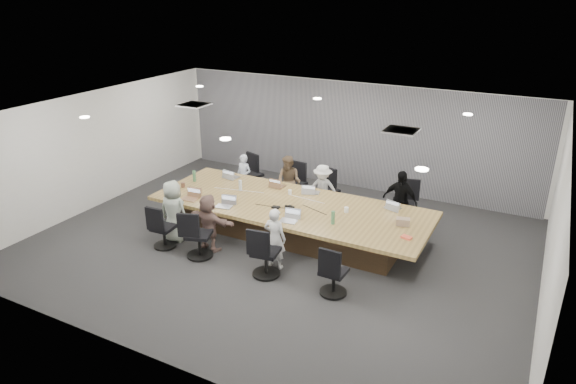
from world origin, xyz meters
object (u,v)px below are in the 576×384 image
at_px(chair_6, 266,256).
at_px(laptop_5, 224,207).
at_px(chair_3, 403,207).
at_px(person_6, 275,238).
at_px(laptop_6, 288,221).
at_px(snack_packet, 406,237).
at_px(person_2, 322,190).
at_px(bottle_clear, 240,185).
at_px(bottle_green_left, 194,176).
at_px(chair_7, 334,275).
at_px(chair_4, 164,231).
at_px(person_1, 289,182).
at_px(person_3, 400,201).
at_px(person_4, 174,211).
at_px(canvas_bag, 403,222).
at_px(laptop_4, 189,199).
at_px(chair_1, 295,187).
at_px(bottle_green_right, 333,218).
at_px(laptop_2, 313,192).
at_px(person_5, 209,223).
at_px(person_0, 244,177).
at_px(mug_brown, 183,185).
at_px(laptop_1, 278,186).
at_px(chair_2, 328,194).
at_px(stapler, 289,207).
at_px(chair_0, 251,178).
at_px(chair_5, 199,238).
at_px(laptop_0, 232,177).
at_px(laptop_3, 393,208).

bearing_deg(chair_6, laptop_5, 141.48).
relative_size(chair_3, person_6, 0.69).
relative_size(laptop_6, snack_packet, 1.81).
bearing_deg(person_2, chair_3, 0.82).
distance_m(bottle_clear, snack_packet, 4.06).
xyz_separation_m(chair_3, laptop_5, (-3.18, -2.50, 0.32)).
xyz_separation_m(laptop_6, bottle_green_left, (-3.02, 0.95, 0.13)).
xyz_separation_m(chair_7, laptop_6, (-1.37, 0.90, 0.37)).
bearing_deg(person_6, chair_6, 88.39).
height_order(laptop_5, snack_packet, snack_packet).
bearing_deg(chair_6, chair_4, 171.79).
xyz_separation_m(person_1, person_3, (2.74, 0.00, 0.05)).
xyz_separation_m(person_4, canvas_bag, (4.50, 1.44, 0.14)).
bearing_deg(laptop_4, chair_1, 56.16).
bearing_deg(snack_packet, person_2, 144.38).
relative_size(person_4, bottle_green_right, 5.04).
bearing_deg(chair_7, laptop_2, 123.84).
height_order(chair_1, person_5, person_5).
bearing_deg(person_5, chair_7, 179.66).
bearing_deg(chair_6, canvas_bag, 32.75).
xyz_separation_m(chair_1, person_0, (-1.29, -0.35, 0.17)).
bearing_deg(person_0, chair_3, 8.39).
relative_size(chair_7, bottle_green_right, 2.82).
height_order(laptop_4, bottle_green_left, bottle_green_left).
relative_size(laptop_4, mug_brown, 3.14).
xyz_separation_m(person_5, person_6, (1.54, -0.00, 0.01)).
height_order(laptop_1, person_6, person_6).
bearing_deg(laptop_2, chair_2, -102.83).
distance_m(laptop_4, bottle_green_left, 1.12).
bearing_deg(stapler, person_3, 27.88).
bearing_deg(chair_2, person_0, 24.50).
relative_size(bottle_clear, stapler, 1.50).
height_order(chair_0, chair_1, chair_0).
height_order(chair_2, person_0, person_0).
bearing_deg(chair_5, laptop_0, 90.42).
xyz_separation_m(chair_1, chair_5, (-0.44, -3.40, 0.01)).
relative_size(chair_0, person_6, 0.69).
bearing_deg(chair_1, laptop_1, 95.79).
bearing_deg(person_3, chair_1, -177.13).
distance_m(chair_1, laptop_3, 2.91).
xyz_separation_m(person_6, bottle_clear, (-1.73, 1.52, 0.25)).
bearing_deg(chair_2, bottle_green_right, 130.80).
xyz_separation_m(chair_1, laptop_3, (2.74, -0.90, 0.35)).
distance_m(chair_7, person_1, 3.93).
bearing_deg(chair_5, person_4, 140.29).
relative_size(chair_7, mug_brown, 6.71).
relative_size(chair_4, canvas_bag, 2.81).
xyz_separation_m(person_6, snack_packet, (2.28, 0.91, 0.14)).
bearing_deg(chair_7, chair_2, 116.47).
bearing_deg(chair_3, laptop_0, -1.58).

